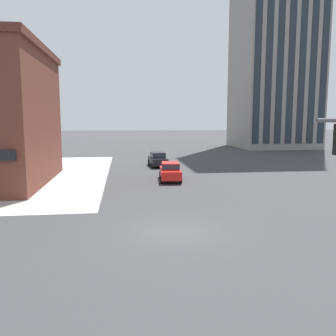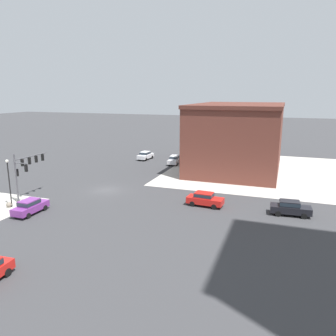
{
  "view_description": "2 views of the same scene",
  "coord_description": "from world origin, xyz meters",
  "px_view_note": "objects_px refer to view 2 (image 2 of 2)",
  "views": [
    {
      "loc": [
        -2.44,
        -17.16,
        5.55
      ],
      "look_at": [
        0.33,
        4.96,
        2.5
      ],
      "focal_mm": 38.54,
      "sensor_mm": 36.0,
      "label": 1
    },
    {
      "loc": [
        39.27,
        23.39,
        13.48
      ],
      "look_at": [
        3.03,
        10.39,
        4.7
      ],
      "focal_mm": 35.12,
      "sensor_mm": 36.0,
      "label": 2
    }
  ],
  "objects_px": {
    "car_main_northbound_far": "(205,199)",
    "car_main_southbound_near": "(145,155)",
    "traffic_signal_main": "(25,169)",
    "car_main_southbound_far": "(174,160)",
    "street_lamp_corner_near": "(9,178)",
    "car_cross_eastbound": "(290,207)",
    "car_cross_westbound": "(30,206)",
    "bollard_sphere_curb_a": "(9,205)"
  },
  "relations": [
    {
      "from": "street_lamp_corner_near",
      "to": "car_main_northbound_far",
      "type": "distance_m",
      "value": 23.67
    },
    {
      "from": "traffic_signal_main",
      "to": "bollard_sphere_curb_a",
      "type": "xyz_separation_m",
      "value": [
        3.02,
        -0.14,
        -3.82
      ]
    },
    {
      "from": "car_main_southbound_far",
      "to": "bollard_sphere_curb_a",
      "type": "bearing_deg",
      "value": -19.92
    },
    {
      "from": "car_main_northbound_far",
      "to": "car_main_southbound_far",
      "type": "relative_size",
      "value": 1.0
    },
    {
      "from": "traffic_signal_main",
      "to": "car_main_northbound_far",
      "type": "relative_size",
      "value": 1.39
    },
    {
      "from": "traffic_signal_main",
      "to": "car_main_southbound_far",
      "type": "distance_m",
      "value": 29.47
    },
    {
      "from": "car_main_northbound_far",
      "to": "car_cross_eastbound",
      "type": "bearing_deg",
      "value": 91.09
    },
    {
      "from": "street_lamp_corner_near",
      "to": "car_main_northbound_far",
      "type": "xyz_separation_m",
      "value": [
        -8.24,
        22.02,
        -2.71
      ]
    },
    {
      "from": "car_main_northbound_far",
      "to": "car_main_southbound_near",
      "type": "xyz_separation_m",
      "value": [
        -24.08,
        -18.4,
        0.0
      ]
    },
    {
      "from": "car_main_southbound_far",
      "to": "car_cross_westbound",
      "type": "relative_size",
      "value": 1.03
    },
    {
      "from": "car_main_southbound_near",
      "to": "car_cross_westbound",
      "type": "bearing_deg",
      "value": 0.44
    },
    {
      "from": "car_cross_westbound",
      "to": "car_main_southbound_far",
      "type": "bearing_deg",
      "value": 167.48
    },
    {
      "from": "bollard_sphere_curb_a",
      "to": "car_main_northbound_far",
      "type": "distance_m",
      "value": 23.78
    },
    {
      "from": "bollard_sphere_curb_a",
      "to": "street_lamp_corner_near",
      "type": "bearing_deg",
      "value": 146.16
    },
    {
      "from": "traffic_signal_main",
      "to": "car_main_northbound_far",
      "type": "height_order",
      "value": "traffic_signal_main"
    },
    {
      "from": "traffic_signal_main",
      "to": "street_lamp_corner_near",
      "type": "xyz_separation_m",
      "value": [
        2.75,
        0.04,
        -0.51
      ]
    },
    {
      "from": "car_main_southbound_near",
      "to": "car_cross_eastbound",
      "type": "bearing_deg",
      "value": 49.77
    },
    {
      "from": "car_main_northbound_far",
      "to": "traffic_signal_main",
      "type": "bearing_deg",
      "value": -76.01
    },
    {
      "from": "car_cross_eastbound",
      "to": "bollard_sphere_curb_a",
      "type": "bearing_deg",
      "value": -74.81
    },
    {
      "from": "street_lamp_corner_near",
      "to": "car_main_northbound_far",
      "type": "bearing_deg",
      "value": 110.53
    },
    {
      "from": "bollard_sphere_curb_a",
      "to": "car_main_southbound_near",
      "type": "relative_size",
      "value": 0.14
    },
    {
      "from": "car_main_northbound_far",
      "to": "street_lamp_corner_near",
      "type": "bearing_deg",
      "value": -69.47
    },
    {
      "from": "car_main_southbound_far",
      "to": "car_main_southbound_near",
      "type": "bearing_deg",
      "value": -108.14
    },
    {
      "from": "street_lamp_corner_near",
      "to": "car_main_southbound_near",
      "type": "height_order",
      "value": "street_lamp_corner_near"
    },
    {
      "from": "car_main_southbound_near",
      "to": "car_cross_westbound",
      "type": "height_order",
      "value": "same"
    },
    {
      "from": "car_main_northbound_far",
      "to": "car_cross_eastbound",
      "type": "relative_size",
      "value": 1.0
    },
    {
      "from": "car_main_northbound_far",
      "to": "car_main_southbound_near",
      "type": "distance_m",
      "value": 30.3
    },
    {
      "from": "car_main_southbound_far",
      "to": "car_main_northbound_far",
      "type": "bearing_deg",
      "value": 27.34
    },
    {
      "from": "car_main_northbound_far",
      "to": "car_main_southbound_near",
      "type": "relative_size",
      "value": 1.0
    },
    {
      "from": "car_main_northbound_far",
      "to": "car_main_southbound_near",
      "type": "bearing_deg",
      "value": -142.61
    },
    {
      "from": "traffic_signal_main",
      "to": "car_main_southbound_far",
      "type": "relative_size",
      "value": 1.38
    },
    {
      "from": "traffic_signal_main",
      "to": "car_main_southbound_far",
      "type": "bearing_deg",
      "value": 158.33
    },
    {
      "from": "traffic_signal_main",
      "to": "street_lamp_corner_near",
      "type": "relative_size",
      "value": 1.07
    },
    {
      "from": "car_cross_eastbound",
      "to": "car_cross_westbound",
      "type": "xyz_separation_m",
      "value": [
        9.58,
        -27.98,
        0.0
      ]
    },
    {
      "from": "street_lamp_corner_near",
      "to": "car_main_northbound_far",
      "type": "height_order",
      "value": "street_lamp_corner_near"
    },
    {
      "from": "bollard_sphere_curb_a",
      "to": "street_lamp_corner_near",
      "type": "height_order",
      "value": "street_lamp_corner_near"
    },
    {
      "from": "traffic_signal_main",
      "to": "car_cross_eastbound",
      "type": "height_order",
      "value": "traffic_signal_main"
    },
    {
      "from": "street_lamp_corner_near",
      "to": "traffic_signal_main",
      "type": "bearing_deg",
      "value": -179.27
    },
    {
      "from": "car_cross_westbound",
      "to": "car_cross_eastbound",
      "type": "bearing_deg",
      "value": 108.89
    },
    {
      "from": "traffic_signal_main",
      "to": "car_main_southbound_far",
      "type": "height_order",
      "value": "traffic_signal_main"
    },
    {
      "from": "car_cross_eastbound",
      "to": "car_main_northbound_far",
      "type": "bearing_deg",
      "value": -88.91
    },
    {
      "from": "traffic_signal_main",
      "to": "car_main_southbound_near",
      "type": "bearing_deg",
      "value": 172.96
    }
  ]
}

